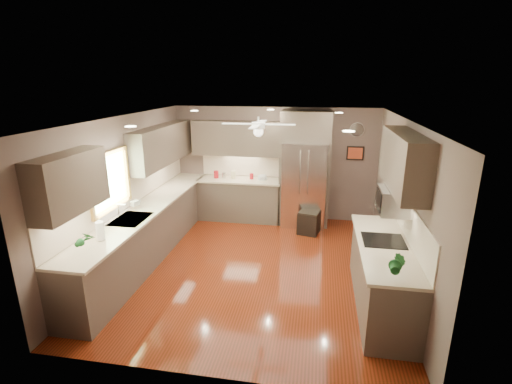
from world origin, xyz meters
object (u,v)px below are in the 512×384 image
(potted_plant_right, at_px, (398,265))
(microwave, at_px, (394,201))
(canister_b, at_px, (224,175))
(canister_d, at_px, (252,176))
(canister_a, at_px, (216,174))
(stool, at_px, (309,222))
(refrigerator, at_px, (305,171))
(potted_plant_left, at_px, (84,239))
(bowl, at_px, (262,179))
(soap_bottle, at_px, (136,203))
(canister_c, at_px, (233,175))
(paper_towel, at_px, (100,231))

(potted_plant_right, height_order, microwave, microwave)
(canister_b, xyz_separation_m, canister_d, (0.62, 0.05, -0.01))
(canister_a, xyz_separation_m, stool, (2.12, -0.58, -0.78))
(refrigerator, bearing_deg, canister_a, 178.74)
(potted_plant_left, height_order, potted_plant_right, potted_plant_right)
(canister_b, relative_size, potted_plant_right, 0.39)
(potted_plant_left, distance_m, bowl, 4.23)
(bowl, xyz_separation_m, microwave, (2.25, -2.74, 0.51))
(potted_plant_left, bearing_deg, canister_d, 69.57)
(soap_bottle, distance_m, potted_plant_right, 4.33)
(soap_bottle, xyz_separation_m, potted_plant_left, (0.15, -1.67, 0.07))
(soap_bottle, xyz_separation_m, stool, (2.93, 1.63, -0.80))
(stool, bearing_deg, canister_c, 161.07)
(canister_a, height_order, stool, canister_a)
(potted_plant_right, distance_m, stool, 3.61)
(stool, relative_size, paper_towel, 1.75)
(canister_c, height_order, bowl, canister_c)
(canister_b, bearing_deg, canister_c, 5.81)
(potted_plant_left, relative_size, paper_towel, 1.18)
(canister_d, distance_m, paper_towel, 3.86)
(canister_d, distance_m, potted_plant_left, 4.19)
(bowl, relative_size, paper_towel, 0.75)
(bowl, relative_size, stool, 0.43)
(refrigerator, relative_size, stool, 5.01)
(potted_plant_right, height_order, paper_towel, potted_plant_right)
(canister_d, relative_size, bowl, 0.62)
(potted_plant_right, bearing_deg, canister_d, 120.87)
(canister_c, height_order, potted_plant_right, potted_plant_right)
(canister_a, relative_size, canister_d, 1.30)
(canister_d, distance_m, microwave, 3.78)
(paper_towel, bearing_deg, potted_plant_left, -91.05)
(canister_a, xyz_separation_m, bowl, (1.05, -0.02, -0.05))
(canister_a, bearing_deg, stool, -15.19)
(bowl, relative_size, microwave, 0.38)
(canister_c, distance_m, potted_plant_left, 4.04)
(refrigerator, distance_m, paper_towel, 4.37)
(potted_plant_left, bearing_deg, canister_b, 77.72)
(microwave, bearing_deg, potted_plant_left, -164.07)
(potted_plant_left, bearing_deg, refrigerator, 55.55)
(canister_d, relative_size, soap_bottle, 0.66)
(potted_plant_right, height_order, bowl, potted_plant_right)
(bowl, bearing_deg, canister_b, 179.23)
(canister_a, xyz_separation_m, canister_c, (0.39, 0.02, 0.01))
(canister_a, distance_m, potted_plant_right, 5.03)
(canister_d, bearing_deg, refrigerator, -4.22)
(canister_b, height_order, potted_plant_right, potted_plant_right)
(canister_a, distance_m, soap_bottle, 2.35)
(canister_c, relative_size, paper_towel, 0.61)
(canister_b, bearing_deg, soap_bottle, -114.28)
(canister_d, height_order, stool, canister_d)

